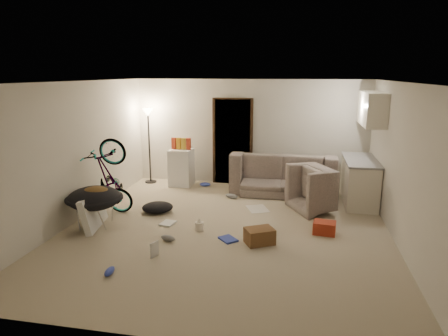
% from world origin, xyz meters
% --- Properties ---
extents(floor, '(5.50, 6.00, 0.02)m').
position_xyz_m(floor, '(0.00, 0.00, -0.01)').
color(floor, '#B8A98D').
rests_on(floor, ground).
extents(ceiling, '(5.50, 6.00, 0.02)m').
position_xyz_m(ceiling, '(0.00, 0.00, 2.51)').
color(ceiling, white).
rests_on(ceiling, wall_back).
extents(wall_back, '(5.50, 0.02, 2.50)m').
position_xyz_m(wall_back, '(0.00, 3.01, 1.25)').
color(wall_back, beige).
rests_on(wall_back, floor).
extents(wall_front, '(5.50, 0.02, 2.50)m').
position_xyz_m(wall_front, '(0.00, -3.01, 1.25)').
color(wall_front, beige).
rests_on(wall_front, floor).
extents(wall_left, '(0.02, 6.00, 2.50)m').
position_xyz_m(wall_left, '(-2.76, 0.00, 1.25)').
color(wall_left, beige).
rests_on(wall_left, floor).
extents(wall_right, '(0.02, 6.00, 2.50)m').
position_xyz_m(wall_right, '(2.76, 0.00, 1.25)').
color(wall_right, beige).
rests_on(wall_right, floor).
extents(doorway, '(0.85, 0.10, 2.04)m').
position_xyz_m(doorway, '(-0.40, 2.97, 1.02)').
color(doorway, black).
rests_on(doorway, floor).
extents(door_trim, '(0.97, 0.04, 2.10)m').
position_xyz_m(door_trim, '(-0.40, 2.94, 1.02)').
color(door_trim, '#332011').
rests_on(door_trim, floor).
extents(floor_lamp, '(0.28, 0.28, 1.81)m').
position_xyz_m(floor_lamp, '(-2.40, 2.65, 1.31)').
color(floor_lamp, black).
rests_on(floor_lamp, floor).
extents(kitchen_counter, '(0.60, 1.50, 0.88)m').
position_xyz_m(kitchen_counter, '(2.43, 2.00, 0.44)').
color(kitchen_counter, silver).
rests_on(kitchen_counter, floor).
extents(counter_top, '(0.64, 1.54, 0.04)m').
position_xyz_m(counter_top, '(2.43, 2.00, 0.90)').
color(counter_top, gray).
rests_on(counter_top, kitchen_counter).
extents(kitchen_uppers, '(0.38, 1.40, 0.65)m').
position_xyz_m(kitchen_uppers, '(2.56, 2.00, 1.95)').
color(kitchen_uppers, silver).
rests_on(kitchen_uppers, wall_right).
extents(sofa, '(2.31, 0.93, 0.67)m').
position_xyz_m(sofa, '(0.84, 2.45, 0.34)').
color(sofa, '#373E36').
rests_on(sofa, floor).
extents(armchair, '(1.23, 1.28, 0.64)m').
position_xyz_m(armchair, '(1.73, 1.43, 0.32)').
color(armchair, '#373E36').
rests_on(armchair, floor).
extents(bicycle, '(1.53, 0.69, 0.88)m').
position_xyz_m(bicycle, '(-2.30, 0.36, 0.40)').
color(bicycle, black).
rests_on(bicycle, floor).
extents(book_asset, '(0.28, 0.25, 0.02)m').
position_xyz_m(book_asset, '(-0.87, -1.31, 0.01)').
color(book_asset, '#A12D18').
rests_on(book_asset, floor).
extents(mini_fridge, '(0.52, 0.52, 0.88)m').
position_xyz_m(mini_fridge, '(-1.57, 2.55, 0.44)').
color(mini_fridge, white).
rests_on(mini_fridge, floor).
extents(snack_box_0, '(0.11, 0.08, 0.30)m').
position_xyz_m(snack_box_0, '(-1.74, 2.55, 1.00)').
color(snack_box_0, '#A12D18').
rests_on(snack_box_0, mini_fridge).
extents(snack_box_1, '(0.10, 0.07, 0.30)m').
position_xyz_m(snack_box_1, '(-1.62, 2.55, 1.00)').
color(snack_box_1, '#C18018').
rests_on(snack_box_1, mini_fridge).
extents(snack_box_2, '(0.11, 0.08, 0.30)m').
position_xyz_m(snack_box_2, '(-1.50, 2.55, 1.00)').
color(snack_box_2, gold).
rests_on(snack_box_2, mini_fridge).
extents(snack_box_3, '(0.10, 0.07, 0.30)m').
position_xyz_m(snack_box_3, '(-1.38, 2.55, 1.00)').
color(snack_box_3, '#A12D18').
rests_on(snack_box_3, mini_fridge).
extents(saucer_chair, '(0.99, 0.99, 0.70)m').
position_xyz_m(saucer_chair, '(-2.30, -0.25, 0.42)').
color(saucer_chair, silver).
rests_on(saucer_chair, floor).
extents(hoodie, '(0.58, 0.53, 0.22)m').
position_xyz_m(hoodie, '(-2.25, -0.28, 0.62)').
color(hoodie, '#4E371A').
rests_on(hoodie, saucer_chair).
extents(sofa_drape, '(0.64, 0.57, 0.28)m').
position_xyz_m(sofa_drape, '(-0.11, 2.45, 0.54)').
color(sofa_drape, black).
rests_on(sofa_drape, sofa).
extents(tv_box, '(0.39, 0.93, 0.61)m').
position_xyz_m(tv_box, '(-2.30, -0.33, 0.30)').
color(tv_box, silver).
rests_on(tv_box, floor).
extents(drink_case_a, '(0.53, 0.48, 0.25)m').
position_xyz_m(drink_case_a, '(0.63, -0.47, 0.12)').
color(drink_case_a, brown).
rests_on(drink_case_a, floor).
extents(drink_case_b, '(0.39, 0.31, 0.21)m').
position_xyz_m(drink_case_b, '(1.66, 0.13, 0.11)').
color(drink_case_b, '#A12D18').
rests_on(drink_case_b, floor).
extents(juicer, '(0.15, 0.15, 0.22)m').
position_xyz_m(juicer, '(-0.44, -0.14, 0.09)').
color(juicer, white).
rests_on(juicer, floor).
extents(newspaper, '(0.54, 0.60, 0.01)m').
position_xyz_m(newspaper, '(0.42, 1.17, 0.00)').
color(newspaper, silver).
rests_on(newspaper, floor).
extents(book_blue, '(0.36, 0.36, 0.03)m').
position_xyz_m(book_blue, '(0.12, -0.44, 0.01)').
color(book_blue, '#3041AE').
rests_on(book_blue, floor).
extents(book_white, '(0.27, 0.32, 0.03)m').
position_xyz_m(book_white, '(-1.07, 0.06, 0.01)').
color(book_white, silver).
rests_on(book_white, floor).
extents(shoe_0, '(0.27, 0.14, 0.10)m').
position_xyz_m(shoe_0, '(-0.99, 2.55, 0.05)').
color(shoe_0, '#3041AE').
rests_on(shoe_0, floor).
extents(shoe_1, '(0.31, 0.22, 0.11)m').
position_xyz_m(shoe_1, '(-0.21, 1.74, 0.05)').
color(shoe_1, slate).
rests_on(shoe_1, floor).
extents(shoe_2, '(0.10, 0.24, 0.09)m').
position_xyz_m(shoe_2, '(-1.24, -1.86, 0.05)').
color(shoe_2, '#3041AE').
rests_on(shoe_2, floor).
extents(shoe_3, '(0.28, 0.18, 0.10)m').
position_xyz_m(shoe_3, '(-0.83, -0.66, 0.05)').
color(shoe_3, slate).
rests_on(shoe_3, floor).
extents(clothes_lump_a, '(0.74, 0.69, 0.19)m').
position_xyz_m(clothes_lump_a, '(-1.47, 0.62, 0.10)').
color(clothes_lump_a, black).
rests_on(clothes_lump_a, floor).
extents(clothes_lump_b, '(0.56, 0.55, 0.13)m').
position_xyz_m(clothes_lump_b, '(-0.11, 2.55, 0.06)').
color(clothes_lump_b, black).
rests_on(clothes_lump_b, floor).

